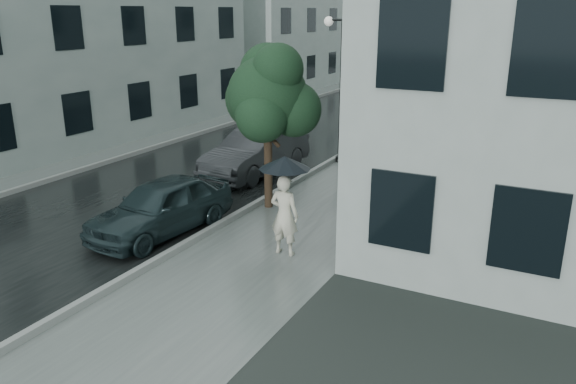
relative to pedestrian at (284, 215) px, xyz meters
The scene contains 14 objects.
ground 2.20m from the pedestrian, 107.53° to the right, with size 120.00×120.00×0.00m, color black.
sidewalk 10.14m from the pedestrian, 92.01° to the left, with size 3.50×60.00×0.01m, color slate.
kerb_near 10.36m from the pedestrian, 102.19° to the left, with size 0.15×60.00×0.15m, color slate.
asphalt_road 11.61m from the pedestrian, 119.37° to the left, with size 6.85×60.00×0.00m, color black.
kerb_far 13.67m from the pedestrian, 132.30° to the left, with size 0.15×60.00×0.15m, color slate.
sidewalk_far 14.31m from the pedestrian, 135.04° to the left, with size 1.70×60.00×0.01m, color #4C5451.
building_far_a 16.08m from the pedestrian, 157.04° to the left, with size 7.02×20.00×9.50m.
building_far_b 31.70m from the pedestrian, 117.10° to the left, with size 7.02×18.00×8.00m.
pedestrian is the anchor object (origin of this frame).
umbrella 1.19m from the pedestrian, 26.73° to the right, with size 1.48×1.48×1.36m.
street_tree 3.90m from the pedestrian, 124.86° to the left, with size 2.76×2.50×4.42m.
lamp_post 8.53m from the pedestrian, 105.02° to the left, with size 0.85×0.35×4.99m.
car_near 3.24m from the pedestrian, behind, with size 1.59×3.94×1.34m, color #182629.
car_far 6.49m from the pedestrian, 126.08° to the left, with size 1.57×4.51×1.49m, color #24272A.
Camera 1 is at (5.97, -8.25, 5.16)m, focal length 35.00 mm.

